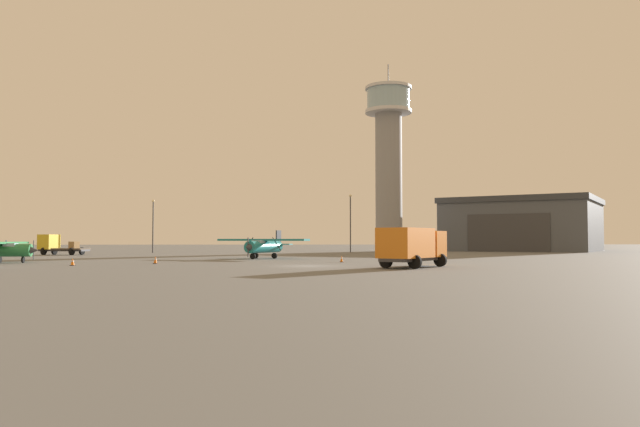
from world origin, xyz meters
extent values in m
plane|color=#60605E|center=(0.00, 0.00, 0.00)|extent=(400.00, 400.00, 0.00)
cylinder|color=gray|center=(17.08, 56.08, 12.08)|extent=(4.62, 4.62, 24.16)
cylinder|color=silver|center=(17.08, 56.08, 24.46)|extent=(8.11, 8.11, 0.60)
cylinder|color=#99B7C6|center=(17.08, 56.08, 26.56)|extent=(7.47, 7.47, 3.61)
cylinder|color=silver|center=(17.08, 56.08, 28.62)|extent=(8.11, 8.11, 0.50)
cylinder|color=#38383D|center=(17.08, 56.08, 30.87)|extent=(0.16, 0.16, 4.00)
cube|color=#4C5159|center=(43.14, 61.11, 4.28)|extent=(33.57, 33.06, 8.56)
cube|color=#35393E|center=(43.14, 61.11, 9.06)|extent=(34.40, 33.89, 1.00)
cube|color=#38383A|center=(36.51, 51.73, 3.21)|extent=(11.31, 8.05, 6.42)
cone|color=#38383D|center=(-24.05, 8.17, 1.12)|extent=(0.84, 0.81, 0.80)
cube|color=#38383D|center=(-24.05, 8.17, 1.12)|extent=(0.06, 0.09, 1.75)
cube|color=#287A42|center=(-26.86, 8.12, 1.78)|extent=(1.56, 9.21, 0.18)
cylinder|color=#2847A8|center=(-26.89, 9.59, 1.41)|extent=(0.09, 0.90, 1.25)
cube|color=#99B7C6|center=(-26.04, 8.13, 1.43)|extent=(1.03, 0.93, 0.64)
cylinder|color=black|center=(-24.94, 8.16, 0.28)|extent=(0.16, 0.55, 0.55)
cylinder|color=black|center=(-27.34, 9.12, 0.28)|extent=(0.16, 0.55, 0.55)
cylinder|color=teal|center=(-3.77, 18.66, 1.28)|extent=(4.11, 6.45, 1.30)
cone|color=#38383D|center=(-5.36, 15.51, 1.28)|extent=(1.24, 1.25, 0.91)
cube|color=#38383D|center=(-5.36, 15.51, 1.28)|extent=(0.12, 0.10, 2.00)
cube|color=teal|center=(-3.91, 18.38, 2.04)|extent=(10.10, 6.12, 0.21)
cylinder|color=black|center=(-5.42, 19.14, 1.61)|extent=(0.96, 0.54, 1.43)
cylinder|color=black|center=(-2.41, 17.63, 1.61)|extent=(0.96, 0.54, 1.43)
cube|color=#99B7C6|center=(-4.34, 17.54, 1.64)|extent=(1.45, 1.50, 0.74)
cone|color=teal|center=(-2.19, 21.82, 1.39)|extent=(1.53, 1.75, 0.98)
cube|color=black|center=(-2.19, 21.82, 2.23)|extent=(0.63, 1.09, 1.79)
cube|color=teal|center=(-2.19, 21.82, 1.55)|extent=(3.24, 2.26, 0.11)
cylinder|color=black|center=(-4.90, 16.41, 0.32)|extent=(0.64, 0.44, 0.63)
cylinder|color=black|center=(-4.71, 19.37, 0.32)|extent=(0.64, 0.44, 0.63)
cylinder|color=black|center=(-2.64, 18.33, 0.32)|extent=(0.64, 0.44, 0.63)
cube|color=#38383D|center=(7.71, -3.01, 0.62)|extent=(5.93, 6.75, 0.24)
cube|color=orange|center=(9.26, -1.04, 1.74)|extent=(3.21, 3.11, 1.99)
cube|color=#99B7C6|center=(9.83, -0.32, 2.14)|extent=(1.75, 1.40, 1.00)
cube|color=orange|center=(7.01, -3.90, 1.83)|extent=(4.93, 5.29, 2.18)
cylinder|color=black|center=(8.32, -0.38, 0.50)|extent=(0.96, 0.83, 1.00)
cylinder|color=black|center=(10.12, -1.80, 0.50)|extent=(0.96, 0.83, 1.00)
cylinder|color=black|center=(5.51, -3.95, 0.50)|extent=(0.96, 0.83, 1.00)
cylinder|color=black|center=(7.31, -5.37, 0.50)|extent=(0.96, 0.83, 1.00)
cube|color=#38383D|center=(-31.05, 36.35, 0.62)|extent=(6.99, 3.97, 0.24)
cube|color=gold|center=(-33.35, 37.13, 1.75)|extent=(2.55, 2.85, 2.02)
cube|color=#99B7C6|center=(-34.18, 37.42, 2.15)|extent=(0.72, 1.93, 1.01)
cube|color=brown|center=(-30.02, 35.99, 0.82)|extent=(5.07, 3.71, 0.16)
cube|color=#997547|center=(-29.58, 35.85, 1.35)|extent=(1.34, 1.34, 0.90)
cylinder|color=black|center=(-33.63, 36.10, 0.50)|extent=(0.58, 1.04, 1.00)
cylinder|color=black|center=(-32.94, 38.12, 0.50)|extent=(0.58, 1.04, 1.00)
cylinder|color=black|center=(-29.48, 34.69, 0.50)|extent=(0.58, 1.04, 1.00)
cylinder|color=black|center=(-28.79, 36.70, 0.50)|extent=(0.58, 1.04, 1.00)
cylinder|color=#38383D|center=(9.47, 49.11, 4.47)|extent=(0.18, 0.18, 8.94)
sphere|color=#F9E5B2|center=(9.47, 49.11, 9.16)|extent=(0.44, 0.44, 0.44)
cylinder|color=#38383D|center=(-21.54, 47.59, 3.92)|extent=(0.18, 0.18, 7.85)
sphere|color=#F9E5B2|center=(-21.54, 47.59, 8.07)|extent=(0.44, 0.44, 0.44)
cube|color=black|center=(-12.82, 5.48, 0.02)|extent=(0.36, 0.36, 0.04)
cone|color=orange|center=(-12.82, 5.48, 0.35)|extent=(0.30, 0.30, 0.62)
cylinder|color=white|center=(-12.82, 5.48, 0.38)|extent=(0.21, 0.21, 0.08)
cube|color=black|center=(3.57, 7.81, 0.02)|extent=(0.36, 0.36, 0.04)
cone|color=orange|center=(3.57, 7.81, 0.32)|extent=(0.30, 0.30, 0.57)
cylinder|color=white|center=(3.57, 7.81, 0.35)|extent=(0.21, 0.21, 0.08)
cube|color=black|center=(-18.65, 2.11, 0.02)|extent=(0.36, 0.36, 0.04)
cone|color=orange|center=(-18.65, 2.11, 0.32)|extent=(0.30, 0.30, 0.56)
cylinder|color=white|center=(-18.65, 2.11, 0.35)|extent=(0.21, 0.21, 0.08)
camera|label=1|loc=(-2.43, -47.28, 2.08)|focal=33.81mm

